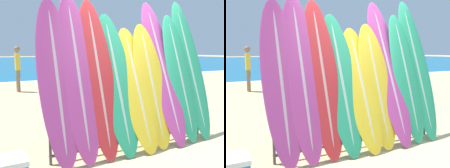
% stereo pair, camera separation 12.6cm
% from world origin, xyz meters
% --- Properties ---
extents(ground_plane, '(160.00, 160.00, 0.00)m').
position_xyz_m(ground_plane, '(0.00, 0.00, 0.00)').
color(ground_plane, tan).
extents(surfboard_rack, '(2.86, 0.04, 0.92)m').
position_xyz_m(surfboard_rack, '(-0.29, 0.45, 0.50)').
color(surfboard_rack, '#47474C').
rests_on(surfboard_rack, ground_plane).
extents(surfboard_slot_0, '(0.53, 0.82, 2.32)m').
position_xyz_m(surfboard_slot_0, '(-1.56, 0.51, 1.16)').
color(surfboard_slot_0, '#B23D8E').
rests_on(surfboard_slot_0, ground_plane).
extents(surfboard_slot_1, '(0.53, 0.90, 2.41)m').
position_xyz_m(surfboard_slot_1, '(-1.24, 0.52, 1.21)').
color(surfboard_slot_1, '#B23D8E').
rests_on(surfboard_slot_1, ground_plane).
extents(surfboard_slot_2, '(0.51, 0.89, 2.36)m').
position_xyz_m(surfboard_slot_2, '(-0.93, 0.51, 1.18)').
color(surfboard_slot_2, red).
rests_on(surfboard_slot_2, ground_plane).
extents(surfboard_slot_3, '(0.55, 0.91, 2.17)m').
position_xyz_m(surfboard_slot_3, '(-0.62, 0.49, 1.08)').
color(surfboard_slot_3, '#289E70').
rests_on(surfboard_slot_3, ground_plane).
extents(surfboard_slot_4, '(0.57, 0.90, 1.95)m').
position_xyz_m(surfboard_slot_4, '(-0.28, 0.45, 0.98)').
color(surfboard_slot_4, yellow).
rests_on(surfboard_slot_4, ground_plane).
extents(surfboard_slot_5, '(0.56, 0.80, 2.03)m').
position_xyz_m(surfboard_slot_5, '(0.02, 0.46, 1.01)').
color(surfboard_slot_5, yellow).
rests_on(surfboard_slot_5, ground_plane).
extents(surfboard_slot_6, '(0.55, 1.12, 2.46)m').
position_xyz_m(surfboard_slot_6, '(0.33, 0.56, 1.23)').
color(surfboard_slot_6, '#B23D8E').
rests_on(surfboard_slot_6, ground_plane).
extents(surfboard_slot_7, '(0.51, 0.86, 2.23)m').
position_xyz_m(surfboard_slot_7, '(0.66, 0.48, 1.11)').
color(surfboard_slot_7, '#289E70').
rests_on(surfboard_slot_7, ground_plane).
extents(surfboard_slot_8, '(0.53, 0.97, 2.51)m').
position_xyz_m(surfboard_slot_8, '(0.98, 0.55, 1.25)').
color(surfboard_slot_8, '#289E70').
rests_on(surfboard_slot_8, ground_plane).
extents(person_near_water, '(0.23, 0.29, 1.74)m').
position_xyz_m(person_near_water, '(-0.92, 7.48, 0.95)').
color(person_near_water, '#846047').
rests_on(person_near_water, ground_plane).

